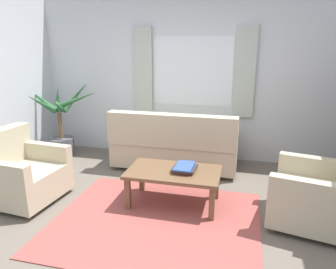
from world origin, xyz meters
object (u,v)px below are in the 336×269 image
object	(u,v)px
potted_plant	(61,128)
couch	(175,146)
armchair_right	(319,194)
coffee_table	(174,175)
armchair_left	(21,173)
book_stack_on_table	(184,168)

from	to	relation	value
potted_plant	couch	bearing A→B (deg)	-3.50
armchair_right	coffee_table	world-z (taller)	armchair_right
armchair_left	armchair_right	xyz separation A→B (m)	(3.45, 0.27, 0.00)
couch	book_stack_on_table	world-z (taller)	couch
couch	armchair_right	bearing A→B (deg)	146.99
armchair_left	potted_plant	world-z (taller)	potted_plant
couch	book_stack_on_table	distance (m)	1.16
armchair_left	coffee_table	world-z (taller)	armchair_left
couch	coffee_table	world-z (taller)	couch
armchair_left	potted_plant	distance (m)	1.65
couch	armchair_right	xyz separation A→B (m)	(1.84, -1.19, -0.01)
couch	armchair_left	xyz separation A→B (m)	(-1.61, -1.47, -0.01)
armchair_right	potted_plant	bearing A→B (deg)	-96.36
armchair_right	potted_plant	size ratio (longest dim) A/B	0.75
couch	potted_plant	world-z (taller)	potted_plant
book_stack_on_table	armchair_left	bearing A→B (deg)	-169.39
armchair_right	couch	bearing A→B (deg)	-110.57
couch	coffee_table	size ratio (longest dim) A/B	1.73
couch	armchair_left	distance (m)	2.18
armchair_left	potted_plant	size ratio (longest dim) A/B	0.68
couch	armchair_left	bearing A→B (deg)	42.37
couch	armchair_left	world-z (taller)	couch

